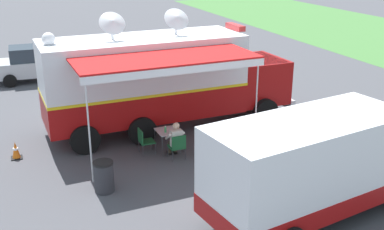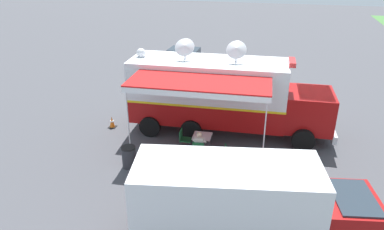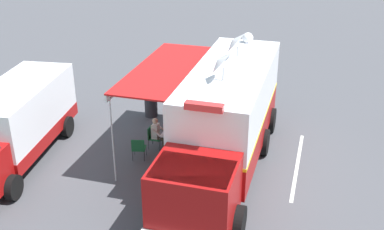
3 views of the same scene
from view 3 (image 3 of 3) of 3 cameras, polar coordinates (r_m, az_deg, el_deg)
ground_plane at (r=17.97m, az=4.35°, el=-4.92°), size 100.00×100.00×0.00m
lot_stripe at (r=17.76m, az=12.51°, el=-5.89°), size 0.30×4.80×0.01m
command_truck at (r=16.42m, az=3.91°, el=-0.28°), size 5.14×9.57×4.53m
folding_table at (r=18.02m, az=-2.31°, el=-2.33°), size 0.83×0.83×0.73m
water_bottle at (r=18.12m, az=-2.51°, el=-1.61°), size 0.07×0.07×0.22m
folding_chair_at_table at (r=18.34m, az=-4.67°, el=-2.44°), size 0.50×0.50×0.87m
folding_chair_beside_table at (r=18.79m, az=-1.28°, el=-1.65°), size 0.50×0.50×0.87m
folding_chair_spare_by_truck at (r=17.57m, az=-6.42°, el=-3.85°), size 0.58×0.58×0.87m
seated_responder at (r=18.22m, az=-4.13°, el=-2.13°), size 0.67×0.57×1.25m
trash_bin at (r=20.96m, az=-4.93°, el=1.04°), size 0.57×0.57×0.91m
traffic_cone at (r=22.08m, az=5.07°, el=1.82°), size 0.36×0.36×0.58m
support_truck at (r=18.30m, az=-20.40°, el=-1.08°), size 3.20×7.05×2.70m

